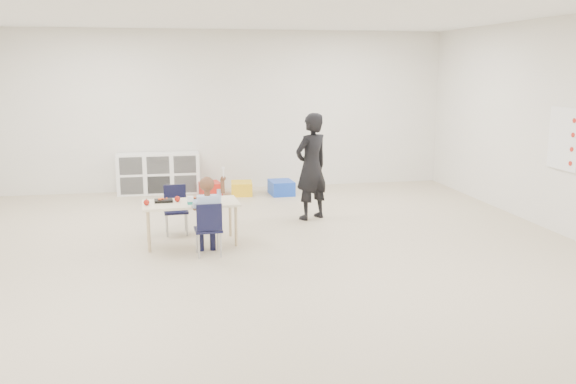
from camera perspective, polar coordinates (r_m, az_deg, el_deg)
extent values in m
plane|color=tan|center=(6.79, -2.15, -6.85)|extent=(9.00, 9.00, 0.00)
plane|color=white|center=(6.48, -2.35, 17.36)|extent=(9.00, 9.00, 0.00)
cube|color=white|center=(10.94, -5.88, 7.59)|extent=(8.00, 0.02, 2.80)
cube|color=white|center=(2.24, 15.84, -8.26)|extent=(8.00, 0.02, 2.80)
cube|color=beige|center=(7.55, -9.09, -1.05)|extent=(1.19, 0.64, 0.03)
cube|color=black|center=(7.61, -8.38, -0.69)|extent=(0.23, 0.17, 0.03)
cube|color=black|center=(7.62, -11.57, -0.80)|extent=(0.23, 0.17, 0.03)
cube|color=white|center=(7.39, -9.12, -0.81)|extent=(0.07, 0.07, 0.10)
ellipsoid|color=tan|center=(7.49, -7.00, -0.71)|extent=(0.09, 0.09, 0.07)
sphere|color=#A0170E|center=(7.58, -10.31, -0.65)|extent=(0.07, 0.07, 0.07)
sphere|color=#A0170E|center=(7.46, -13.10, -0.95)|extent=(0.07, 0.07, 0.07)
cube|color=white|center=(10.80, -12.01, 1.73)|extent=(1.40, 0.40, 0.70)
cube|color=white|center=(8.60, 24.37, 4.56)|extent=(0.02, 0.60, 0.80)
imported|color=black|center=(8.69, 2.20, 2.39)|extent=(0.66, 0.59, 1.53)
cube|color=red|center=(10.57, -7.32, 0.34)|extent=(0.41, 0.49, 0.21)
cube|color=yellow|center=(10.50, -4.36, 0.35)|extent=(0.40, 0.49, 0.22)
cube|color=blue|center=(10.48, -0.63, 0.42)|extent=(0.41, 0.52, 0.24)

